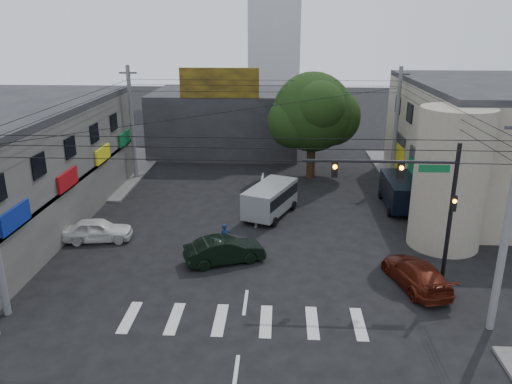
# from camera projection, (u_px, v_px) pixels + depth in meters

# --- Properties ---
(ground) EXTENTS (160.00, 160.00, 0.00)m
(ground) POSITION_uv_depth(u_px,v_px,m) (250.00, 272.00, 25.92)
(ground) COLOR black
(ground) RESTS_ON ground
(sidewalk_far_left) EXTENTS (16.00, 16.00, 0.15)m
(sidewalk_far_left) POSITION_uv_depth(u_px,v_px,m) (59.00, 170.00, 43.81)
(sidewalk_far_left) COLOR #514F4C
(sidewalk_far_left) RESTS_ON ground
(sidewalk_far_right) EXTENTS (16.00, 16.00, 0.15)m
(sidewalk_far_right) POSITION_uv_depth(u_px,v_px,m) (476.00, 176.00, 42.04)
(sidewalk_far_right) COLOR #514F4C
(sidewalk_far_right) RESTS_ON ground
(building_right) EXTENTS (14.00, 18.00, 8.00)m
(building_right) POSITION_uv_depth(u_px,v_px,m) (509.00, 144.00, 36.05)
(building_right) COLOR gray
(building_right) RESTS_ON ground
(corner_column) EXTENTS (4.00, 4.00, 8.00)m
(corner_column) POSITION_uv_depth(u_px,v_px,m) (450.00, 179.00, 27.88)
(corner_column) COLOR gray
(corner_column) RESTS_ON ground
(building_far) EXTENTS (14.00, 10.00, 6.00)m
(building_far) POSITION_uv_depth(u_px,v_px,m) (226.00, 121.00, 49.75)
(building_far) COLOR #232326
(building_far) RESTS_ON ground
(billboard) EXTENTS (7.00, 0.30, 2.60)m
(billboard) POSITION_uv_depth(u_px,v_px,m) (219.00, 83.00, 43.74)
(billboard) COLOR olive
(billboard) RESTS_ON building_far
(street_tree) EXTENTS (6.40, 6.40, 8.70)m
(street_tree) POSITION_uv_depth(u_px,v_px,m) (312.00, 112.00, 40.05)
(street_tree) COLOR black
(street_tree) RESTS_ON ground
(traffic_gantry) EXTENTS (7.10, 0.35, 7.20)m
(traffic_gantry) POSITION_uv_depth(u_px,v_px,m) (417.00, 193.00, 23.04)
(traffic_gantry) COLOR black
(traffic_gantry) RESTS_ON ground
(utility_pole_near_right) EXTENTS (0.32, 0.32, 9.20)m
(utility_pole_near_right) POSITION_uv_depth(u_px,v_px,m) (507.00, 228.00, 19.67)
(utility_pole_near_right) COLOR #59595B
(utility_pole_near_right) RESTS_ON ground
(utility_pole_far_left) EXTENTS (0.32, 0.32, 9.20)m
(utility_pole_far_left) POSITION_uv_depth(u_px,v_px,m) (132.00, 124.00, 40.10)
(utility_pole_far_left) COLOR #59595B
(utility_pole_far_left) RESTS_ON ground
(utility_pole_far_right) EXTENTS (0.32, 0.32, 9.20)m
(utility_pole_far_right) POSITION_uv_depth(u_px,v_px,m) (396.00, 126.00, 39.06)
(utility_pole_far_right) COLOR #59595B
(utility_pole_far_right) RESTS_ON ground
(dark_sedan) EXTENTS (4.42, 5.30, 1.41)m
(dark_sedan) POSITION_uv_depth(u_px,v_px,m) (224.00, 250.00, 26.76)
(dark_sedan) COLOR black
(dark_sedan) RESTS_ON ground
(white_compact) EXTENTS (2.75, 4.45, 1.36)m
(white_compact) POSITION_uv_depth(u_px,v_px,m) (98.00, 230.00, 29.45)
(white_compact) COLOR silver
(white_compact) RESTS_ON ground
(maroon_sedan) EXTENTS (4.13, 5.58, 1.35)m
(maroon_sedan) POSITION_uv_depth(u_px,v_px,m) (416.00, 274.00, 24.32)
(maroon_sedan) COLOR #49140A
(maroon_sedan) RESTS_ON ground
(silver_minivan) EXTENTS (6.31, 5.45, 2.10)m
(silver_minivan) POSITION_uv_depth(u_px,v_px,m) (270.00, 201.00, 33.20)
(silver_minivan) COLOR #9A9EA2
(silver_minivan) RESTS_ON ground
(navy_van) EXTENTS (5.31, 2.15, 2.10)m
(navy_van) POSITION_uv_depth(u_px,v_px,m) (400.00, 193.00, 34.68)
(navy_van) COLOR black
(navy_van) RESTS_ON ground
(traffic_officer) EXTENTS (0.91, 0.86, 1.69)m
(traffic_officer) POSITION_uv_depth(u_px,v_px,m) (225.00, 238.00, 27.91)
(traffic_officer) COLOR #111E3C
(traffic_officer) RESTS_ON ground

